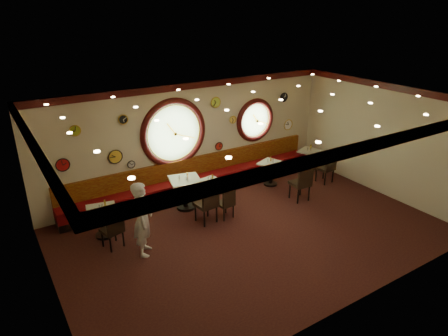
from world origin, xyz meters
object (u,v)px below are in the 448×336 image
Objects in this scene: table_e at (309,158)px; condiment_b_pepper at (187,178)px; condiment_d_salt at (268,161)px; condiment_e_bottle at (311,147)px; condiment_c_salt at (208,179)px; table_d at (271,171)px; chair_b at (208,199)px; condiment_b_salt at (179,177)px; table_b at (185,190)px; chair_d at (303,179)px; condiment_c_pepper at (211,180)px; condiment_e_salt at (308,149)px; table_a at (103,219)px; condiment_b_bottle at (187,175)px; condiment_a_pepper at (102,206)px; chair_c at (227,200)px; table_c at (210,189)px; condiment_a_salt at (99,207)px; condiment_c_bottle at (213,177)px; condiment_a_bottle at (105,203)px; chair_e at (328,164)px; chair_a at (113,226)px; waiter at (143,219)px; condiment_d_pepper at (273,161)px; condiment_d_bottle at (271,159)px; condiment_e_pepper at (311,149)px.

condiment_b_pepper is (-4.67, -0.25, 0.48)m from table_e.
condiment_e_bottle is at bearing 5.58° from condiment_d_salt.
condiment_d_salt is at bearing 2.04° from condiment_c_salt.
table_d is 2.97m from chair_b.
condiment_b_pepper is at bearing -49.76° from condiment_b_salt.
table_d is (2.91, -0.02, -0.09)m from table_b.
chair_d is 6.66× the size of condiment_c_pepper.
table_a is at bearing -176.21° from condiment_e_salt.
condiment_b_salt is 2.95m from condiment_d_salt.
table_d is 2.86m from condiment_b_bottle.
condiment_b_salt reaches higher than condiment_a_pepper.
condiment_c_salt is at bearing -4.50° from condiment_b_bottle.
table_c is at bearing 78.67° from chair_c.
condiment_a_salt is 3.18m from condiment_c_bottle.
condiment_e_bottle is at bearing 2.93° from table_b.
condiment_a_bottle is at bearing 25.82° from condiment_a_salt.
chair_e reaches higher than table_e.
waiter is (0.51, -0.54, 0.28)m from chair_a.
condiment_a_salt is at bearing -178.76° from condiment_c_pepper.
chair_c is 0.97m from condiment_c_pepper.
condiment_d_pepper is at bearing 12.40° from chair_b.
chair_b reaches higher than chair_a.
chair_a reaches higher than condiment_e_bottle.
condiment_b_salt is at bearing 116.78° from chair_c.
condiment_d_salt is (2.19, 1.12, 0.24)m from chair_c.
condiment_b_salt is 1.09× the size of condiment_c_salt.
table_e is 6.99m from condiment_a_pepper.
table_d is 8.86× the size of condiment_e_salt.
chair_b reaches higher than condiment_a_bottle.
table_c is 1.00m from condiment_b_salt.
condiment_d_salt is at bearing 3.53° from table_c.
waiter is at bearing -152.62° from condiment_c_pepper.
chair_d is 5.36m from condiment_a_pepper.
condiment_c_bottle reaches higher than condiment_c_pepper.
chair_e is (4.35, 0.17, -0.04)m from chair_b.
table_c is 4.87× the size of condiment_d_bottle.
condiment_e_salt is at bearing 3.79° from table_a.
table_a is 3.17m from condiment_c_bottle.
chair_d is 7.20× the size of condiment_a_pepper.
condiment_b_bottle is at bearing 110.69° from chair_c.
chair_c reaches higher than condiment_e_salt.
condiment_b_salt is 0.65× the size of condiment_e_bottle.
chair_e is 6.08× the size of condiment_d_pepper.
condiment_c_salt is 2.13m from condiment_d_salt.
chair_d is 3.20m from condiment_b_bottle.
chair_b is (2.36, -0.17, 0.09)m from chair_a.
table_e is (3.96, 0.26, 0.03)m from table_c.
condiment_b_salt reaches higher than table_c.
condiment_e_pepper is at bearing 1.77° from table_b.
chair_a reaches higher than condiment_b_pepper.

